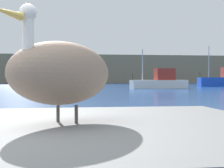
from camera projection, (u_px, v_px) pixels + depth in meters
hillside_backdrop at (63, 69)px, 78.82m from camera, size 140.00×12.64×6.40m
pelican at (62, 73)px, 2.84m from camera, size 1.18×1.25×0.95m
fishing_boat_white at (160, 81)px, 37.82m from camera, size 6.51×2.31×4.41m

